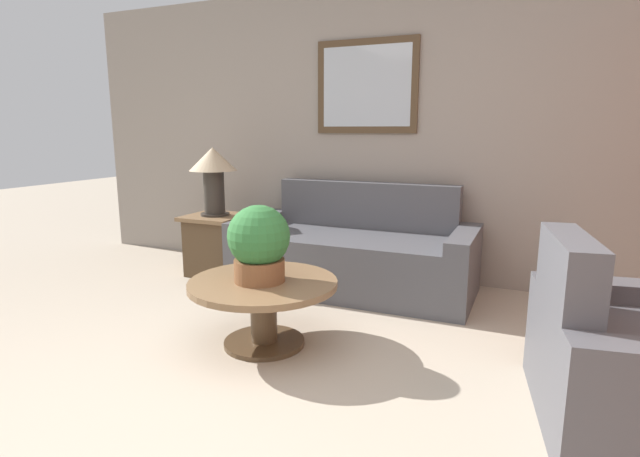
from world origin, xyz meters
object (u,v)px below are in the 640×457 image
(couch_main, at_px, (354,255))
(side_table, at_px, (216,244))
(potted_plant_on_table, at_px, (259,243))
(table_lamp, at_px, (213,169))
(armchair, at_px, (638,368))
(coffee_table, at_px, (263,298))

(couch_main, relative_size, side_table, 3.56)
(side_table, relative_size, potted_plant_on_table, 1.19)
(table_lamp, xyz_separation_m, potted_plant_on_table, (1.20, -1.23, -0.32))
(armchair, bearing_deg, side_table, 58.88)
(couch_main, distance_m, potted_plant_on_table, 1.39)
(couch_main, height_order, coffee_table, couch_main)
(coffee_table, distance_m, side_table, 1.71)
(coffee_table, bearing_deg, armchair, -3.28)
(armchair, relative_size, coffee_table, 1.23)
(couch_main, relative_size, table_lamp, 3.21)
(side_table, bearing_deg, coffee_table, -45.13)
(couch_main, distance_m, armchair, 2.35)
(side_table, height_order, potted_plant_on_table, potted_plant_on_table)
(coffee_table, bearing_deg, side_table, 134.87)
(couch_main, bearing_deg, coffee_table, -95.61)
(armchair, relative_size, side_table, 2.03)
(couch_main, xyz_separation_m, coffee_table, (-0.13, -1.32, 0.01))
(potted_plant_on_table, bearing_deg, couch_main, 84.01)
(side_table, bearing_deg, potted_plant_on_table, -45.85)
(coffee_table, distance_m, table_lamp, 1.84)
(couch_main, xyz_separation_m, armchair, (1.87, -1.43, -0.00))
(armchair, height_order, side_table, armchair)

